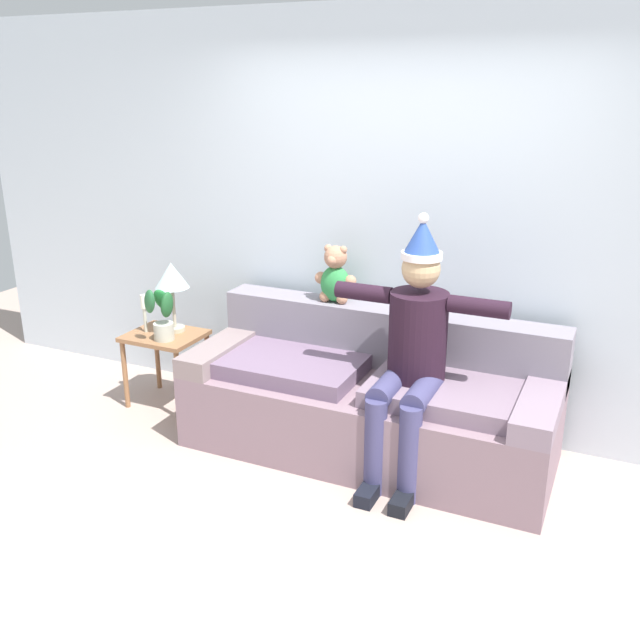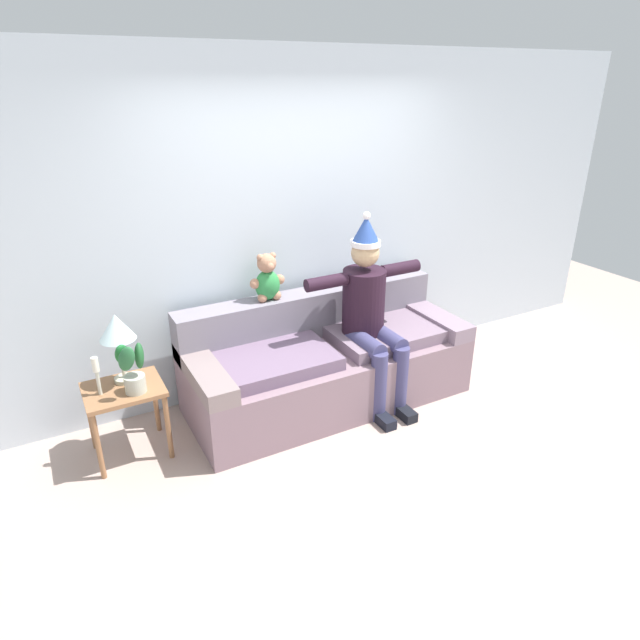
{
  "view_description": "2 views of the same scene",
  "coord_description": "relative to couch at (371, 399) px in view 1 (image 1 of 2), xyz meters",
  "views": [
    {
      "loc": [
        1.36,
        -2.73,
        2.23
      ],
      "look_at": [
        -0.31,
        0.94,
        0.85
      ],
      "focal_mm": 39.11,
      "sensor_mm": 36.0,
      "label": 1
    },
    {
      "loc": [
        -1.93,
        -2.43,
        2.47
      ],
      "look_at": [
        -0.1,
        0.93,
        0.77
      ],
      "focal_mm": 30.8,
      "sensor_mm": 36.0,
      "label": 2
    }
  ],
  "objects": [
    {
      "name": "ground_plane",
      "position": [
        0.0,
        -1.02,
        -0.34
      ],
      "size": [
        10.0,
        10.0,
        0.0
      ],
      "primitive_type": "plane",
      "color": "#AF978B"
    },
    {
      "name": "back_wall",
      "position": [
        0.0,
        0.53,
        1.01
      ],
      "size": [
        7.0,
        0.1,
        2.7
      ],
      "primitive_type": "cube",
      "color": "silver",
      "rests_on": "ground_plane"
    },
    {
      "name": "couch",
      "position": [
        0.0,
        0.0,
        0.0
      ],
      "size": [
        2.27,
        0.9,
        0.86
      ],
      "color": "slate",
      "rests_on": "ground_plane"
    },
    {
      "name": "person_seated",
      "position": [
        0.3,
        -0.16,
        0.46
      ],
      "size": [
        1.02,
        0.77,
        1.55
      ],
      "color": "black",
      "rests_on": "ground_plane"
    },
    {
      "name": "teddy_bear",
      "position": [
        -0.37,
        0.28,
        0.69
      ],
      "size": [
        0.29,
        0.17,
        0.38
      ],
      "color": "#2E8943",
      "rests_on": "couch"
    },
    {
      "name": "side_table",
      "position": [
        -1.57,
        0.01,
        0.11
      ],
      "size": [
        0.52,
        0.43,
        0.54
      ],
      "color": "#926340",
      "rests_on": "ground_plane"
    },
    {
      "name": "table_lamp",
      "position": [
        -1.54,
        0.1,
        0.58
      ],
      "size": [
        0.24,
        0.24,
        0.5
      ],
      "color": "#B6B397",
      "rests_on": "side_table"
    },
    {
      "name": "potted_plant",
      "position": [
        -1.51,
        -0.09,
        0.38
      ],
      "size": [
        0.21,
        0.3,
        0.4
      ],
      "color": "#B4B6A4",
      "rests_on": "side_table"
    },
    {
      "name": "candle_tall",
      "position": [
        -1.72,
        -0.01,
        0.37
      ],
      "size": [
        0.04,
        0.04,
        0.28
      ],
      "color": "beige",
      "rests_on": "side_table"
    }
  ]
}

